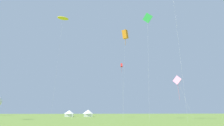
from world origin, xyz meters
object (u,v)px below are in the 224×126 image
at_px(kite_orange_box, 125,34).
at_px(kite_yellow_parafoil, 63,18).
at_px(kite_pink_diamond, 177,81).
at_px(kite_red_box, 122,65).
at_px(festival_tent_center, 88,113).
at_px(kite_green_diamond, 148,19).
at_px(festival_tent_left, 69,113).

bearing_deg(kite_orange_box, kite_yellow_parafoil, 155.83).
height_order(kite_pink_diamond, kite_yellow_parafoil, kite_yellow_parafoil).
height_order(kite_red_box, festival_tent_center, kite_red_box).
xyz_separation_m(kite_green_diamond, festival_tent_center, (-13.45, 31.63, -23.29)).
bearing_deg(kite_yellow_parafoil, festival_tent_center, 57.17).
xyz_separation_m(kite_pink_diamond, kite_yellow_parafoil, (-34.41, 8.64, 22.49)).
bearing_deg(kite_pink_diamond, festival_tent_left, 141.48).
xyz_separation_m(kite_orange_box, kite_red_box, (3.85, 21.30, -2.82)).
bearing_deg(kite_red_box, kite_pink_diamond, -62.56).
bearing_deg(kite_yellow_parafoil, festival_tent_left, 78.67).
distance_m(kite_orange_box, festival_tent_center, 34.45).
height_order(kite_pink_diamond, festival_tent_center, kite_pink_diamond).
bearing_deg(kite_red_box, festival_tent_left, 169.70).
bearing_deg(kite_pink_diamond, festival_tent_center, 134.01).
height_order(festival_tent_left, festival_tent_center, festival_tent_center).
distance_m(festival_tent_left, festival_tent_center, 7.20).
height_order(kite_green_diamond, festival_tent_left, kite_green_diamond).
bearing_deg(kite_yellow_parafoil, kite_red_box, 28.09).
bearing_deg(festival_tent_left, festival_tent_center, 0.00).
bearing_deg(kite_green_diamond, festival_tent_left, 123.14).
xyz_separation_m(kite_pink_diamond, kite_green_diamond, (-10.52, -6.81, 14.71)).
xyz_separation_m(kite_orange_box, kite_yellow_parafoil, (-19.59, 8.79, 9.17)).
xyz_separation_m(kite_red_box, kite_yellow_parafoil, (-23.44, -12.51, 12.00)).
bearing_deg(kite_orange_box, festival_tent_center, 110.12).
relative_size(kite_red_box, festival_tent_left, 5.71).
bearing_deg(kite_pink_diamond, kite_orange_box, -179.41).
relative_size(kite_yellow_parafoil, festival_tent_center, 8.23).
bearing_deg(kite_red_box, kite_green_diamond, -89.07).
height_order(kite_pink_diamond, festival_tent_left, kite_pink_diamond).
relative_size(kite_pink_diamond, kite_red_box, 0.55).
distance_m(kite_green_diamond, festival_tent_center, 41.52).
xyz_separation_m(festival_tent_left, festival_tent_center, (7.20, 0.00, 0.10)).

